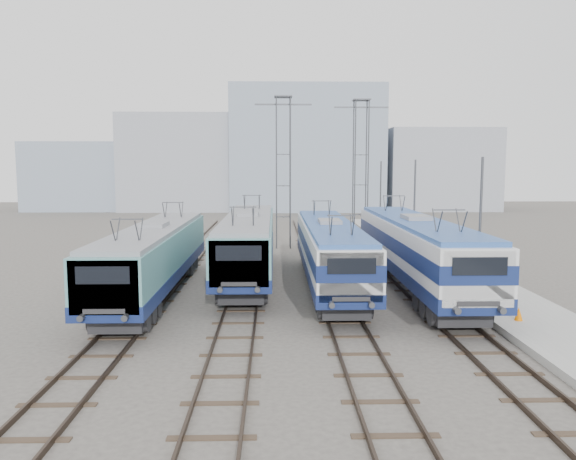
% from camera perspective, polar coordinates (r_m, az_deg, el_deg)
% --- Properties ---
extents(ground, '(160.00, 160.00, 0.00)m').
position_cam_1_polar(ground, '(23.95, 0.37, -9.46)').
color(ground, '#514C47').
extents(platform, '(4.00, 70.00, 0.30)m').
position_cam_1_polar(platform, '(33.50, 17.72, -4.87)').
color(platform, '#9E9E99').
rests_on(platform, ground).
extents(locomotive_far_left, '(2.75, 17.38, 3.27)m').
position_cam_1_polar(locomotive_far_left, '(28.99, -13.41, -2.43)').
color(locomotive_far_left, navy).
rests_on(locomotive_far_left, ground).
extents(locomotive_center_left, '(2.86, 18.06, 3.40)m').
position_cam_1_polar(locomotive_center_left, '(32.91, -4.05, -1.07)').
color(locomotive_center_left, navy).
rests_on(locomotive_center_left, ground).
extents(locomotive_center_right, '(2.74, 17.33, 3.26)m').
position_cam_1_polar(locomotive_center_right, '(30.13, 4.27, -1.84)').
color(locomotive_center_right, navy).
rests_on(locomotive_center_right, ground).
extents(locomotive_far_right, '(2.95, 18.64, 3.50)m').
position_cam_1_polar(locomotive_far_right, '(30.30, 12.89, -1.64)').
color(locomotive_far_right, navy).
rests_on(locomotive_far_right, ground).
extents(catenary_tower_west, '(4.50, 1.20, 12.00)m').
position_cam_1_polar(catenary_tower_west, '(45.02, -0.48, 6.60)').
color(catenary_tower_west, '#3F4247').
rests_on(catenary_tower_west, ground).
extents(catenary_tower_east, '(4.50, 1.20, 12.00)m').
position_cam_1_polar(catenary_tower_east, '(47.56, 7.39, 6.55)').
color(catenary_tower_east, '#3F4247').
rests_on(catenary_tower_east, ground).
extents(mast_front, '(0.12, 0.12, 7.00)m').
position_cam_1_polar(mast_front, '(26.87, 18.90, -0.44)').
color(mast_front, '#3F4247').
rests_on(mast_front, ground).
extents(mast_mid, '(0.12, 0.12, 7.00)m').
position_cam_1_polar(mast_mid, '(38.29, 12.70, 1.74)').
color(mast_mid, '#3F4247').
rests_on(mast_mid, ground).
extents(mast_rear, '(0.12, 0.12, 7.00)m').
position_cam_1_polar(mast_rear, '(49.99, 9.37, 2.91)').
color(mast_rear, '#3F4247').
rests_on(mast_rear, ground).
extents(safety_cone, '(0.33, 0.33, 0.55)m').
position_cam_1_polar(safety_cone, '(25.07, 22.38, -7.88)').
color(safety_cone, '#E56B00').
rests_on(safety_cone, platform).
extents(building_west, '(18.00, 12.00, 14.00)m').
position_cam_1_polar(building_west, '(86.05, -10.34, 6.72)').
color(building_west, '#9398A3').
rests_on(building_west, ground).
extents(building_center, '(22.00, 14.00, 18.00)m').
position_cam_1_polar(building_center, '(85.18, 1.81, 8.17)').
color(building_center, '#8492A4').
rests_on(building_center, ground).
extents(building_east, '(16.00, 12.00, 12.00)m').
position_cam_1_polar(building_east, '(88.53, 14.91, 5.95)').
color(building_east, '#9398A3').
rests_on(building_east, ground).
extents(building_far_west, '(14.00, 10.00, 10.00)m').
position_cam_1_polar(building_far_west, '(89.93, -20.47, 5.13)').
color(building_far_west, '#8492A4').
rests_on(building_far_west, ground).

